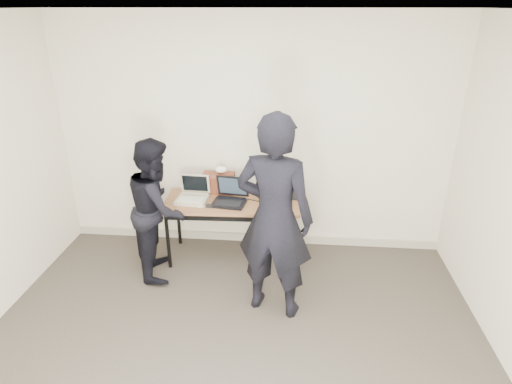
# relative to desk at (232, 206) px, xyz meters

# --- Properties ---
(room) EXTENTS (4.60, 4.60, 2.80)m
(room) POSITION_rel_desk_xyz_m (0.19, -1.85, 0.69)
(room) COLOR #403830
(room) RESTS_ON ground
(desk) EXTENTS (1.52, 0.70, 0.72)m
(desk) POSITION_rel_desk_xyz_m (0.00, 0.00, 0.00)
(desk) COLOR brown
(desk) RESTS_ON ground
(laptop_beige) EXTENTS (0.35, 0.34, 0.27)m
(laptop_beige) POSITION_rel_desk_xyz_m (-0.44, -0.00, 0.11)
(laptop_beige) COLOR #B8B093
(laptop_beige) RESTS_ON desk
(laptop_center) EXTENTS (0.40, 0.39, 0.27)m
(laptop_center) POSITION_rel_desk_xyz_m (-0.01, -0.02, 0.12)
(laptop_center) COLOR black
(laptop_center) RESTS_ON desk
(laptop_right) EXTENTS (0.52, 0.52, 0.27)m
(laptop_right) POSITION_rel_desk_xyz_m (0.47, 0.18, 0.12)
(laptop_right) COLOR black
(laptop_right) RESTS_ON desk
(leather_satchel) EXTENTS (0.36, 0.18, 0.25)m
(leather_satchel) POSITION_rel_desk_xyz_m (-0.18, 0.23, 0.19)
(leather_satchel) COLOR maroon
(leather_satchel) RESTS_ON desk
(tissue) EXTENTS (0.14, 0.11, 0.08)m
(tissue) POSITION_rel_desk_xyz_m (-0.15, 0.23, 0.34)
(tissue) COLOR white
(tissue) RESTS_ON leather_satchel
(equipment_box) EXTENTS (0.25, 0.22, 0.14)m
(equipment_box) POSITION_rel_desk_xyz_m (0.63, 0.19, 0.13)
(equipment_box) COLOR black
(equipment_box) RESTS_ON desk
(power_brick) EXTENTS (0.08, 0.05, 0.03)m
(power_brick) POSITION_rel_desk_xyz_m (-0.22, -0.17, 0.07)
(power_brick) COLOR black
(power_brick) RESTS_ON desk
(cables) EXTENTS (1.15, 0.46, 0.01)m
(cables) POSITION_rel_desk_xyz_m (0.05, 0.00, 0.06)
(cables) COLOR black
(cables) RESTS_ON desk
(person_typist) EXTENTS (0.81, 0.63, 1.95)m
(person_typist) POSITION_rel_desk_xyz_m (0.51, -0.87, 0.32)
(person_typist) COLOR black
(person_typist) RESTS_ON ground
(person_observer) EXTENTS (0.72, 0.84, 1.52)m
(person_observer) POSITION_rel_desk_xyz_m (-0.74, -0.33, 0.10)
(person_observer) COLOR black
(person_observer) RESTS_ON ground
(baseboard) EXTENTS (4.50, 0.03, 0.10)m
(baseboard) POSITION_rel_desk_xyz_m (0.19, 0.39, -0.61)
(baseboard) COLOR #B1A992
(baseboard) RESTS_ON ground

